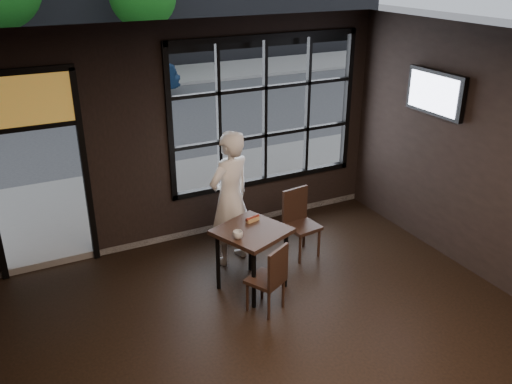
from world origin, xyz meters
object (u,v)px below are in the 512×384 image
cafe_table (252,259)px  chair_near (265,278)px  man (230,198)px  navy_car (90,71)px

cafe_table → chair_near: chair_near is taller
man → navy_car: size_ratio=0.39×
chair_near → man: man is taller
cafe_table → man: size_ratio=0.45×
cafe_table → navy_car: 10.83m
man → navy_car: man is taller
navy_car → chair_near: bearing=175.7°
man → navy_car: 10.06m
chair_near → man: (0.11, 1.25, 0.51)m
cafe_table → navy_car: (0.12, 10.82, 0.47)m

